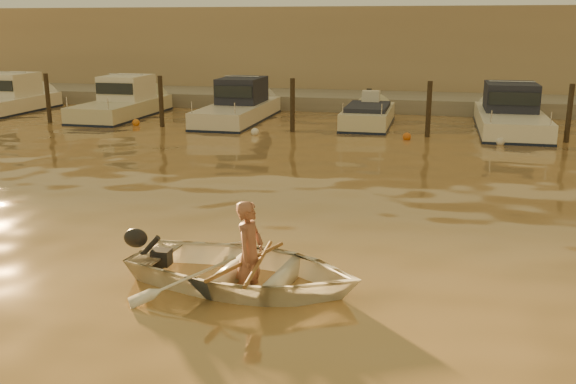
% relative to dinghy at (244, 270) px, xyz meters
% --- Properties ---
extents(ground_plane, '(160.00, 160.00, 0.00)m').
position_rel_dinghy_xyz_m(ground_plane, '(-2.32, 0.71, -0.27)').
color(ground_plane, '#915F3A').
rests_on(ground_plane, ground).
extents(dinghy, '(4.05, 3.12, 0.78)m').
position_rel_dinghy_xyz_m(dinghy, '(0.00, 0.00, 0.00)').
color(dinghy, white).
rests_on(dinghy, ground_plane).
extents(person, '(0.48, 0.66, 1.68)m').
position_rel_dinghy_xyz_m(person, '(0.10, -0.01, 0.27)').
color(person, '#905A48').
rests_on(person, dinghy).
extents(outboard_motor, '(0.94, 0.51, 0.70)m').
position_rel_dinghy_xyz_m(outboard_motor, '(-1.49, 0.19, 0.01)').
color(outboard_motor, black).
rests_on(outboard_motor, dinghy).
extents(oar_port, '(0.24, 2.10, 0.13)m').
position_rel_dinghy_xyz_m(oar_port, '(0.25, -0.03, 0.15)').
color(oar_port, brown).
rests_on(oar_port, dinghy).
extents(oar_starboard, '(0.68, 2.02, 0.13)m').
position_rel_dinghy_xyz_m(oar_starboard, '(0.05, -0.01, 0.15)').
color(oar_starboard, brown).
rests_on(oar_starboard, dinghy).
extents(moored_boat_0, '(2.03, 6.53, 1.75)m').
position_rel_dinghy_xyz_m(moored_boat_0, '(-16.41, 16.71, 0.36)').
color(moored_boat_0, silver).
rests_on(moored_boat_0, ground_plane).
extents(moored_boat_1, '(2.24, 6.66, 1.75)m').
position_rel_dinghy_xyz_m(moored_boat_1, '(-10.69, 16.71, 0.36)').
color(moored_boat_1, beige).
rests_on(moored_boat_1, ground_plane).
extents(moored_boat_2, '(2.11, 7.14, 1.75)m').
position_rel_dinghy_xyz_m(moored_boat_2, '(-5.37, 16.71, 0.36)').
color(moored_boat_2, silver).
rests_on(moored_boat_2, ground_plane).
extents(moored_boat_3, '(1.79, 5.27, 0.95)m').
position_rel_dinghy_xyz_m(moored_boat_3, '(0.09, 16.71, -0.04)').
color(moored_boat_3, beige).
rests_on(moored_boat_3, ground_plane).
extents(moored_boat_4, '(2.37, 7.27, 1.75)m').
position_rel_dinghy_xyz_m(moored_boat_4, '(5.52, 16.71, 0.36)').
color(moored_boat_4, white).
rests_on(moored_boat_4, ground_plane).
extents(piling_0, '(0.18, 0.18, 2.20)m').
position_rel_dinghy_xyz_m(piling_0, '(-12.82, 14.51, 0.63)').
color(piling_0, '#2D2319').
rests_on(piling_0, ground_plane).
extents(piling_1, '(0.18, 0.18, 2.20)m').
position_rel_dinghy_xyz_m(piling_1, '(-7.82, 14.51, 0.63)').
color(piling_1, '#2D2319').
rests_on(piling_1, ground_plane).
extents(piling_2, '(0.18, 0.18, 2.20)m').
position_rel_dinghy_xyz_m(piling_2, '(-2.52, 14.51, 0.63)').
color(piling_2, '#2D2319').
rests_on(piling_2, ground_plane).
extents(piling_3, '(0.18, 0.18, 2.20)m').
position_rel_dinghy_xyz_m(piling_3, '(2.48, 14.51, 0.63)').
color(piling_3, '#2D2319').
rests_on(piling_3, ground_plane).
extents(piling_4, '(0.18, 0.18, 2.20)m').
position_rel_dinghy_xyz_m(piling_4, '(7.18, 14.51, 0.63)').
color(piling_4, '#2D2319').
rests_on(piling_4, ground_plane).
extents(fender_b, '(0.30, 0.30, 0.30)m').
position_rel_dinghy_xyz_m(fender_b, '(-9.01, 14.64, -0.17)').
color(fender_b, orange).
rests_on(fender_b, ground_plane).
extents(fender_c, '(0.30, 0.30, 0.30)m').
position_rel_dinghy_xyz_m(fender_c, '(-3.73, 13.56, -0.17)').
color(fender_c, silver).
rests_on(fender_c, ground_plane).
extents(fender_d, '(0.30, 0.30, 0.30)m').
position_rel_dinghy_xyz_m(fender_d, '(1.79, 13.79, -0.17)').
color(fender_d, '#C55B17').
rests_on(fender_d, ground_plane).
extents(fender_e, '(0.30, 0.30, 0.30)m').
position_rel_dinghy_xyz_m(fender_e, '(4.92, 13.52, -0.17)').
color(fender_e, silver).
rests_on(fender_e, ground_plane).
extents(quay, '(52.00, 4.00, 1.00)m').
position_rel_dinghy_xyz_m(quay, '(-2.32, 22.21, -0.12)').
color(quay, gray).
rests_on(quay, ground_plane).
extents(waterfront_building, '(46.00, 7.00, 4.80)m').
position_rel_dinghy_xyz_m(waterfront_building, '(-2.32, 27.71, 2.13)').
color(waterfront_building, '#9E8466').
rests_on(waterfront_building, quay).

